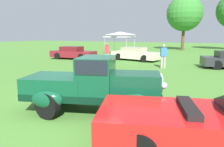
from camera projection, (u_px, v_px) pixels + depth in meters
name	position (u px, v px, depth m)	size (l,w,h in m)	color
ground_plane	(75.00, 107.00, 6.69)	(120.00, 120.00, 0.00)	#4C8433
feature_pickup_truck	(94.00, 84.00, 6.20)	(4.33, 2.71, 1.70)	black
neighbor_convertible	(217.00, 123.00, 4.13)	(4.92, 2.97, 1.40)	red
show_car_burgundy	(73.00, 53.00, 19.99)	(4.47, 1.99, 1.22)	maroon
show_car_cream	(135.00, 54.00, 18.91)	(4.74, 2.57, 1.22)	beige
spectator_between_cars	(163.00, 55.00, 14.36)	(0.47, 0.40, 1.69)	#9E998E
spectator_by_row	(107.00, 52.00, 16.86)	(0.47, 0.40, 1.69)	#9E998E
canopy_tent_left_field	(120.00, 34.00, 24.84)	(3.08, 3.08, 2.71)	#B7B7BC
treeline_far_left	(184.00, 14.00, 30.45)	(5.22, 5.22, 8.07)	brown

